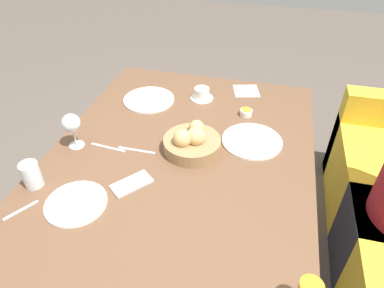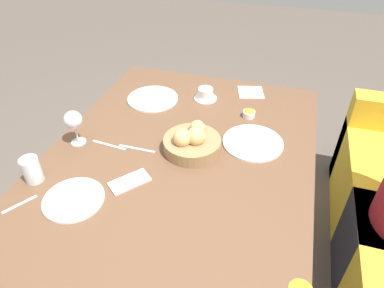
{
  "view_description": "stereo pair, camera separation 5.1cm",
  "coord_description": "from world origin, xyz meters",
  "px_view_note": "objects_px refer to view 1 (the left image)",
  "views": [
    {
      "loc": [
        1.04,
        0.31,
        1.68
      ],
      "look_at": [
        -0.04,
        0.04,
        0.81
      ],
      "focal_mm": 32.0,
      "sensor_mm": 36.0,
      "label": 1
    },
    {
      "loc": [
        1.03,
        0.36,
        1.68
      ],
      "look_at": [
        -0.04,
        0.04,
        0.81
      ],
      "focal_mm": 32.0,
      "sensor_mm": 36.0,
      "label": 2
    }
  ],
  "objects_px": {
    "wine_glass": "(71,124)",
    "napkin": "(246,91)",
    "plate_near_left": "(149,100)",
    "spoon_coffee": "(21,210)",
    "plate_near_right": "(76,203)",
    "coffee_cup": "(202,94)",
    "jam_bowl_honey": "(246,112)",
    "plate_far_center": "(252,141)",
    "water_tumbler": "(31,175)",
    "cell_phone": "(132,184)",
    "fork_silver": "(137,150)",
    "bread_basket": "(192,142)",
    "knife_silver": "(108,147)"
  },
  "relations": [
    {
      "from": "wine_glass",
      "to": "napkin",
      "type": "relative_size",
      "value": 0.99
    },
    {
      "from": "plate_near_left",
      "to": "spoon_coffee",
      "type": "relative_size",
      "value": 2.35
    },
    {
      "from": "plate_near_right",
      "to": "wine_glass",
      "type": "distance_m",
      "value": 0.36
    },
    {
      "from": "coffee_cup",
      "to": "jam_bowl_honey",
      "type": "xyz_separation_m",
      "value": [
        0.1,
        0.24,
        -0.01
      ]
    },
    {
      "from": "plate_far_center",
      "to": "water_tumbler",
      "type": "bearing_deg",
      "value": -58.51
    },
    {
      "from": "coffee_cup",
      "to": "cell_phone",
      "type": "bearing_deg",
      "value": -9.44
    },
    {
      "from": "plate_near_left",
      "to": "water_tumbler",
      "type": "relative_size",
      "value": 2.55
    },
    {
      "from": "plate_far_center",
      "to": "fork_silver",
      "type": "relative_size",
      "value": 1.6
    },
    {
      "from": "bread_basket",
      "to": "water_tumbler",
      "type": "bearing_deg",
      "value": -56.19
    },
    {
      "from": "plate_near_right",
      "to": "cell_phone",
      "type": "relative_size",
      "value": 1.32
    },
    {
      "from": "wine_glass",
      "to": "knife_silver",
      "type": "xyz_separation_m",
      "value": [
        -0.02,
        0.13,
        -0.11
      ]
    },
    {
      "from": "water_tumbler",
      "to": "spoon_coffee",
      "type": "relative_size",
      "value": 0.92
    },
    {
      "from": "jam_bowl_honey",
      "to": "coffee_cup",
      "type": "bearing_deg",
      "value": -112.84
    },
    {
      "from": "plate_near_right",
      "to": "fork_silver",
      "type": "distance_m",
      "value": 0.35
    },
    {
      "from": "water_tumbler",
      "to": "fork_silver",
      "type": "relative_size",
      "value": 0.62
    },
    {
      "from": "fork_silver",
      "to": "spoon_coffee",
      "type": "relative_size",
      "value": 1.48
    },
    {
      "from": "fork_silver",
      "to": "plate_near_right",
      "type": "bearing_deg",
      "value": -15.77
    },
    {
      "from": "water_tumbler",
      "to": "plate_near_right",
      "type": "bearing_deg",
      "value": 75.79
    },
    {
      "from": "knife_silver",
      "to": "water_tumbler",
      "type": "bearing_deg",
      "value": -31.62
    },
    {
      "from": "wine_glass",
      "to": "cell_phone",
      "type": "xyz_separation_m",
      "value": [
        0.16,
        0.32,
        -0.11
      ]
    },
    {
      "from": "water_tumbler",
      "to": "jam_bowl_honey",
      "type": "relative_size",
      "value": 1.74
    },
    {
      "from": "wine_glass",
      "to": "napkin",
      "type": "bearing_deg",
      "value": 135.27
    },
    {
      "from": "plate_near_left",
      "to": "wine_glass",
      "type": "relative_size",
      "value": 1.65
    },
    {
      "from": "water_tumbler",
      "to": "napkin",
      "type": "height_order",
      "value": "water_tumbler"
    },
    {
      "from": "knife_silver",
      "to": "wine_glass",
      "type": "bearing_deg",
      "value": -81.42
    },
    {
      "from": "knife_silver",
      "to": "plate_near_right",
      "type": "bearing_deg",
      "value": 5.42
    },
    {
      "from": "jam_bowl_honey",
      "to": "knife_silver",
      "type": "bearing_deg",
      "value": -53.63
    },
    {
      "from": "plate_near_left",
      "to": "water_tumbler",
      "type": "bearing_deg",
      "value": -16.55
    },
    {
      "from": "spoon_coffee",
      "to": "cell_phone",
      "type": "bearing_deg",
      "value": 123.38
    },
    {
      "from": "plate_near_right",
      "to": "knife_silver",
      "type": "distance_m",
      "value": 0.32
    },
    {
      "from": "spoon_coffee",
      "to": "napkin",
      "type": "bearing_deg",
      "value": 147.6
    },
    {
      "from": "jam_bowl_honey",
      "to": "napkin",
      "type": "xyz_separation_m",
      "value": [
        -0.23,
        -0.03,
        -0.01
      ]
    },
    {
      "from": "plate_far_center",
      "to": "wine_glass",
      "type": "xyz_separation_m",
      "value": [
        0.21,
        -0.72,
        0.11
      ]
    },
    {
      "from": "knife_silver",
      "to": "spoon_coffee",
      "type": "xyz_separation_m",
      "value": [
        0.39,
        -0.14,
        0.0
      ]
    },
    {
      "from": "plate_far_center",
      "to": "spoon_coffee",
      "type": "bearing_deg",
      "value": -51.23
    },
    {
      "from": "cell_phone",
      "to": "wine_glass",
      "type": "bearing_deg",
      "value": -117.02
    },
    {
      "from": "fork_silver",
      "to": "napkin",
      "type": "relative_size",
      "value": 1.03
    },
    {
      "from": "plate_near_left",
      "to": "plate_near_right",
      "type": "distance_m",
      "value": 0.73
    },
    {
      "from": "knife_silver",
      "to": "spoon_coffee",
      "type": "distance_m",
      "value": 0.42
    },
    {
      "from": "plate_far_center",
      "to": "knife_silver",
      "type": "relative_size",
      "value": 1.59
    },
    {
      "from": "plate_near_right",
      "to": "wine_glass",
      "type": "xyz_separation_m",
      "value": [
        -0.3,
        -0.16,
        0.11
      ]
    },
    {
      "from": "plate_near_left",
      "to": "napkin",
      "type": "height_order",
      "value": "plate_near_left"
    },
    {
      "from": "plate_near_left",
      "to": "jam_bowl_honey",
      "type": "relative_size",
      "value": 4.45
    },
    {
      "from": "coffee_cup",
      "to": "plate_far_center",
      "type": "bearing_deg",
      "value": 43.8
    },
    {
      "from": "plate_near_left",
      "to": "plate_near_right",
      "type": "height_order",
      "value": "same"
    },
    {
      "from": "napkin",
      "to": "cell_phone",
      "type": "distance_m",
      "value": 0.87
    },
    {
      "from": "bread_basket",
      "to": "spoon_coffee",
      "type": "distance_m",
      "value": 0.68
    },
    {
      "from": "bread_basket",
      "to": "napkin",
      "type": "bearing_deg",
      "value": 163.9
    },
    {
      "from": "bread_basket",
      "to": "plate_near_right",
      "type": "height_order",
      "value": "bread_basket"
    },
    {
      "from": "plate_far_center",
      "to": "water_tumbler",
      "type": "xyz_separation_m",
      "value": [
        0.46,
        -0.75,
        0.05
      ]
    }
  ]
}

